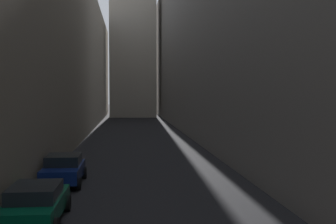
% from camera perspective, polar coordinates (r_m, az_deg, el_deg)
% --- Properties ---
extents(ground_plane, '(264.00, 264.00, 0.00)m').
position_cam_1_polar(ground_plane, '(44.40, -4.04, -3.60)').
color(ground_plane, black).
extents(building_block_left, '(12.98, 108.00, 18.71)m').
position_cam_1_polar(building_block_left, '(47.63, -18.86, 7.96)').
color(building_block_left, '#756B5B').
rests_on(building_block_left, ground).
extents(building_block_right, '(11.78, 108.00, 24.35)m').
position_cam_1_polar(building_block_right, '(48.35, 9.75, 11.35)').
color(building_block_right, slate).
rests_on(building_block_right, ground).
extents(parked_car_left_third, '(2.05, 4.51, 1.46)m').
position_cam_1_polar(parked_car_left_third, '(16.60, -17.24, -11.53)').
color(parked_car_left_third, '#05472D').
rests_on(parked_car_left_third, ground).
extents(parked_car_left_far, '(2.07, 4.14, 1.54)m').
position_cam_1_polar(parked_car_left_far, '(23.13, -13.77, -7.40)').
color(parked_car_left_far, navy).
rests_on(parked_car_left_far, ground).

